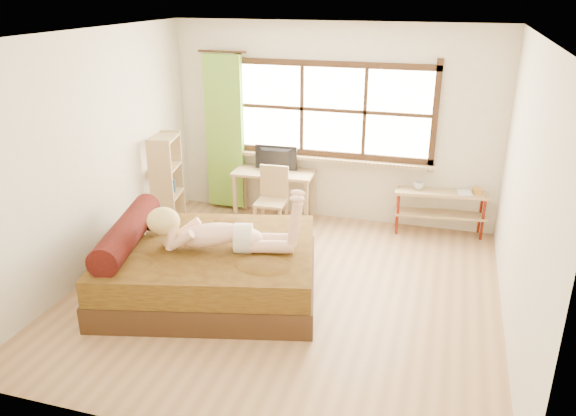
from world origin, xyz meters
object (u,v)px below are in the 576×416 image
(kitten, at_px, (152,222))
(bookshelf, at_px, (167,181))
(bed, at_px, (205,266))
(desk, at_px, (274,178))
(pipe_shelf, at_px, (441,203))
(woman, at_px, (219,219))
(chair, at_px, (272,195))

(kitten, bearing_deg, bookshelf, 98.38)
(bed, relative_size, desk, 2.27)
(desk, height_order, pipe_shelf, desk)
(woman, relative_size, bookshelf, 1.23)
(chair, xyz_separation_m, bookshelf, (-1.42, -0.27, 0.16))
(bed, xyz_separation_m, bookshelf, (-1.25, 1.55, 0.34))
(pipe_shelf, bearing_deg, woman, -139.22)
(pipe_shelf, relative_size, bookshelf, 0.96)
(kitten, xyz_separation_m, desk, (0.74, 2.08, -0.08))
(kitten, bearing_deg, bed, -23.35)
(woman, xyz_separation_m, pipe_shelf, (2.16, 2.35, -0.45))
(kitten, relative_size, pipe_shelf, 0.27)
(chair, bearing_deg, bookshelf, -171.02)
(bed, xyz_separation_m, kitten, (-0.67, 0.11, 0.39))
(bed, distance_m, kitten, 0.78)
(pipe_shelf, distance_m, bookshelf, 3.70)
(bed, relative_size, chair, 2.94)
(bed, xyz_separation_m, desk, (0.07, 2.19, 0.31))
(bed, distance_m, pipe_shelf, 3.31)
(bed, bearing_deg, pipe_shelf, 30.68)
(kitten, bearing_deg, desk, 56.70)
(kitten, distance_m, bookshelf, 1.55)
(woman, bearing_deg, bookshelf, 118.77)
(bed, height_order, chair, chair)
(woman, bearing_deg, chair, 77.31)
(woman, xyz_separation_m, chair, (-0.03, 1.86, -0.40))
(desk, distance_m, chair, 0.40)
(woman, distance_m, bookshelf, 2.17)
(woman, relative_size, pipe_shelf, 1.28)
(desk, bearing_deg, woman, -88.44)
(pipe_shelf, bearing_deg, desk, 176.39)
(kitten, bearing_deg, woman, -23.49)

